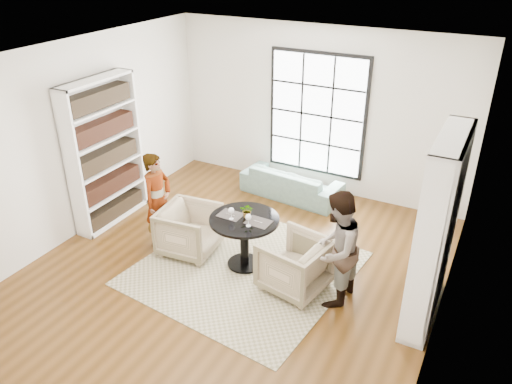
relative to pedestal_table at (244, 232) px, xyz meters
The scene contains 16 objects.
ground 0.59m from the pedestal_table, 116.17° to the right, with size 6.00×6.00×0.00m, color #5B3715.
room_shell 0.80m from the pedestal_table, 99.49° to the left, with size 6.00×6.01×6.00m.
rug 0.57m from the pedestal_table, 57.33° to the right, with size 2.78×2.78×0.01m, color tan.
pedestal_table is the anchor object (origin of this frame).
sofa 2.35m from the pedestal_table, 97.21° to the left, with size 1.83×0.72×0.54m, color gray.
armchair_left 0.92m from the pedestal_table, behind, with size 0.80×0.82×0.75m, color tan.
armchair_right 0.88m from the pedestal_table, ahead, with size 0.81×0.83×0.76m, color tan.
person_left 1.46m from the pedestal_table, behind, with size 0.55×0.36×1.50m, color gray.
person_right 1.42m from the pedestal_table, ahead, with size 0.77×0.60×1.58m, color gray.
placemat_left 0.31m from the pedestal_table, behind, with size 0.34×0.26×0.01m, color black.
placemat_right 0.32m from the pedestal_table, ahead, with size 0.34×0.26×0.01m, color black.
cutlery_left 0.31m from the pedestal_table, behind, with size 0.14×0.22×0.01m, color silver, non-canonical shape.
cutlery_right 0.32m from the pedestal_table, ahead, with size 0.14×0.22×0.01m, color silver, non-canonical shape.
wine_glass_left 0.39m from the pedestal_table, 145.25° to the right, with size 0.08×0.08×0.18m.
wine_glass_right 0.41m from the pedestal_table, 45.65° to the right, with size 0.08×0.08×0.18m.
flower_centerpiece 0.33m from the pedestal_table, 65.25° to the left, with size 0.19×0.16×0.21m, color gray.
Camera 1 is at (3.00, -5.10, 4.29)m, focal length 35.00 mm.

